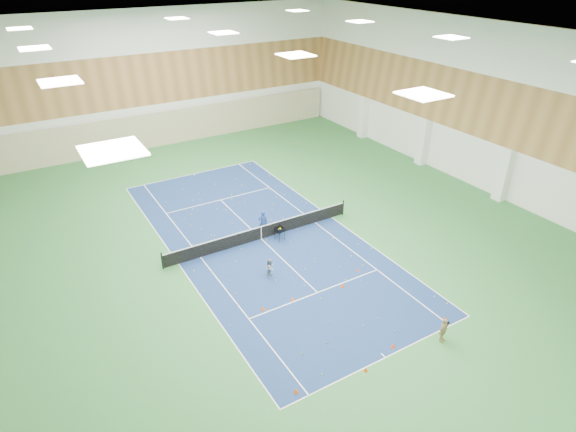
{
  "coord_description": "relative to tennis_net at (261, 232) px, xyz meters",
  "views": [
    {
      "loc": [
        -11.91,
        -23.27,
        16.02
      ],
      "look_at": [
        1.15,
        -1.37,
        2.0
      ],
      "focal_mm": 30.0,
      "sensor_mm": 36.0,
      "label": 1
    }
  ],
  "objects": [
    {
      "name": "cone_base_b",
      "position": [
        -1.26,
        -12.05,
        -0.45
      ],
      "size": [
        0.18,
        0.18,
        0.2
      ],
      "primitive_type": "cone",
      "color": "#ED4D0C",
      "rests_on": "ground"
    },
    {
      "name": "tennis_net",
      "position": [
        0.0,
        0.0,
        0.0
      ],
      "size": [
        12.8,
        0.1,
        1.1
      ],
      "primitive_type": null,
      "color": "black",
      "rests_on": "ground"
    },
    {
      "name": "court_surface",
      "position": [
        0.0,
        0.0,
        -0.55
      ],
      "size": [
        10.97,
        23.77,
        0.01
      ],
      "primitive_type": "cube",
      "color": "navy",
      "rests_on": "ground"
    },
    {
      "name": "cone_svc_a",
      "position": [
        -3.19,
        -6.15,
        -0.43
      ],
      "size": [
        0.22,
        0.22,
        0.24
      ],
      "primitive_type": "cone",
      "color": "#EC520C",
      "rests_on": "ground"
    },
    {
      "name": "cone_svc_d",
      "position": [
        3.09,
        -5.95,
        -0.46
      ],
      "size": [
        0.17,
        0.17,
        0.19
      ],
      "primitive_type": "cone",
      "color": "#FF490D",
      "rests_on": "ground"
    },
    {
      "name": "cone_svc_c",
      "position": [
        1.44,
        -6.69,
        -0.42
      ],
      "size": [
        0.23,
        0.23,
        0.25
      ],
      "primitive_type": "cone",
      "color": "#FA4D0D",
      "rests_on": "ground"
    },
    {
      "name": "tennis_balls_scatter",
      "position": [
        0.0,
        0.0,
        -0.5
      ],
      "size": [
        10.57,
        22.77,
        0.07
      ],
      "primitive_type": null,
      "color": "#C1D324",
      "rests_on": "ground"
    },
    {
      "name": "wood_cladding",
      "position": [
        0.0,
        0.0,
        7.45
      ],
      "size": [
        36.0,
        40.0,
        8.0
      ],
      "primitive_type": null,
      "color": "#A26F3C",
      "rests_on": "room_shell"
    },
    {
      "name": "cone_base_c",
      "position": [
        0.73,
        -11.56,
        -0.43
      ],
      "size": [
        0.22,
        0.22,
        0.24
      ],
      "primitive_type": "cone",
      "color": "#FF420D",
      "rests_on": "ground"
    },
    {
      "name": "child_apron",
      "position": [
        2.96,
        -12.4,
        0.09
      ],
      "size": [
        0.81,
        0.51,
        1.29
      ],
      "primitive_type": "imported",
      "rotation": [
        0.0,
        0.0,
        0.29
      ],
      "color": "tan",
      "rests_on": "ground"
    },
    {
      "name": "ball_cart",
      "position": [
        0.98,
        -0.63,
        -0.1
      ],
      "size": [
        0.6,
        0.6,
        0.9
      ],
      "primitive_type": null,
      "rotation": [
        0.0,
        0.0,
        0.19
      ],
      "color": "black",
      "rests_on": "ground"
    },
    {
      "name": "room_shell",
      "position": [
        0.0,
        0.0,
        5.45
      ],
      "size": [
        36.0,
        40.0,
        12.0
      ],
      "primitive_type": null,
      "color": "white",
      "rests_on": "ground"
    },
    {
      "name": "coach",
      "position": [
        0.46,
        0.6,
        0.27
      ],
      "size": [
        0.67,
        0.52,
        1.63
      ],
      "primitive_type": "imported",
      "rotation": [
        0.0,
        0.0,
        2.9
      ],
      "color": "navy",
      "rests_on": "ground"
    },
    {
      "name": "ground",
      "position": [
        0.0,
        0.0,
        -0.55
      ],
      "size": [
        40.0,
        40.0,
        0.0
      ],
      "primitive_type": "plane",
      "color": "#2F6F35",
      "rests_on": "ground"
    },
    {
      "name": "cone_base_a",
      "position": [
        -4.48,
        -11.48,
        -0.43
      ],
      "size": [
        0.23,
        0.23,
        0.25
      ],
      "primitive_type": "cone",
      "color": "#E24E0B",
      "rests_on": "ground"
    },
    {
      "name": "cone_svc_b",
      "position": [
        -1.49,
        -6.27,
        -0.43
      ],
      "size": [
        0.22,
        0.22,
        0.24
      ],
      "primitive_type": "cone",
      "color": "#F9560D",
      "rests_on": "ground"
    },
    {
      "name": "back_curtain",
      "position": [
        0.0,
        19.75,
        1.05
      ],
      "size": [
        35.4,
        0.16,
        3.2
      ],
      "primitive_type": "cube",
      "color": "#C6B793",
      "rests_on": "ground"
    },
    {
      "name": "child_court",
      "position": [
        -1.44,
        -3.81,
        0.04
      ],
      "size": [
        0.72,
        0.67,
        1.18
      ],
      "primitive_type": "imported",
      "rotation": [
        0.0,
        0.0,
        0.52
      ],
      "color": "gray",
      "rests_on": "ground"
    },
    {
      "name": "ceiling_light_grid",
      "position": [
        0.0,
        0.0,
        11.37
      ],
      "size": [
        21.4,
        25.4,
        0.06
      ],
      "primitive_type": null,
      "color": "white",
      "rests_on": "room_shell"
    },
    {
      "name": "cone_base_d",
      "position": [
        4.21,
        -11.46,
        -0.43
      ],
      "size": [
        0.21,
        0.21,
        0.23
      ],
      "primitive_type": "cone",
      "color": "#D73E0B",
      "rests_on": "ground"
    }
  ]
}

